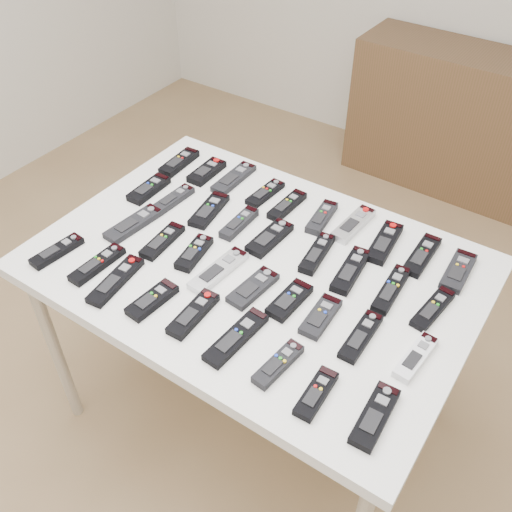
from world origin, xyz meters
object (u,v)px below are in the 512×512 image
Objects in this scene: remote_36 at (375,416)px; remote_16 at (351,270)px; remote_9 at (458,271)px; remote_24 at (289,300)px; remote_3 at (265,193)px; remote_21 at (194,253)px; remote_5 at (322,217)px; remote_25 at (321,316)px; remote_10 at (149,189)px; table at (256,275)px; remote_33 at (236,337)px; remote_8 at (422,255)px; remote_6 at (353,224)px; remote_30 at (116,280)px; remote_7 at (384,242)px; remote_12 at (209,210)px; remote_20 at (162,241)px; remote_35 at (316,393)px; remote_23 at (253,288)px; remote_2 at (234,178)px; remote_13 at (239,223)px; remote_15 at (317,253)px; remote_11 at (173,199)px; remote_28 at (57,251)px; sideboard at (494,133)px; remote_0 at (179,162)px; remote_31 at (152,300)px; remote_29 at (97,264)px; remote_27 at (416,357)px; remote_1 at (207,172)px; remote_26 at (361,336)px; remote_4 at (287,205)px; remote_22 at (219,270)px; remote_34 at (278,364)px; remote_18 at (433,309)px; remote_17 at (391,289)px; remote_19 at (134,224)px; remote_14 at (270,238)px.

remote_16 is at bearing 120.99° from remote_36.
remote_24 is at bearing -134.88° from remote_9.
remote_3 is 1.06× the size of remote_21.
remote_5 is 0.44m from remote_9.
remote_24 is 0.10m from remote_25.
remote_10 is 0.68m from remote_24.
remote_33 is (0.12, -0.27, 0.07)m from table.
remote_8 is at bearing 174.87° from remote_9.
remote_30 is at bearing -121.99° from remote_6.
remote_12 is (-0.53, -0.17, -0.00)m from remote_7.
remote_30 is (0.01, -0.20, 0.00)m from remote_20.
remote_5 is 1.12× the size of remote_35.
remote_23 is (-0.33, -0.39, -0.00)m from remote_8.
remote_7 is 0.92× the size of remote_33.
remote_24 is at bearing 147.64° from remote_36.
remote_9 is at bearing -1.71° from remote_2.
table is 7.78× the size of remote_13.
remote_15 is at bearing -8.05° from remote_12.
remote_7 is 1.26× the size of remote_25.
remote_6 is at bearing 24.16° from remote_11.
remote_7 is at bearing 42.17° from remote_28.
remote_5 reaches higher than sideboard.
remote_0 and remote_31 have the same top height.
remote_10 is at bearing -177.86° from remote_13.
remote_36 is (0.87, -0.01, 0.00)m from remote_29.
remote_23 is at bearing -14.85° from remote_21.
remote_15 is 0.43m from remote_27.
remote_13 is (0.12, -0.00, 0.00)m from remote_12.
remote_26 is (0.78, -0.37, -0.00)m from remote_1.
remote_26 is at bearing 15.86° from remote_29.
remote_4 is 0.42m from remote_24.
remote_4 reaches higher than remote_12.
remote_22 is 1.00× the size of remote_33.
table is 8.33× the size of remote_21.
remote_8 is 1.16× the size of remote_10.
remote_0 reaches higher than remote_34.
sideboard is at bearing 105.47° from remote_18.
remote_2 and remote_12 have the same top height.
remote_13 is at bearing 146.37° from remote_36.
remote_16 is at bearing -15.82° from remote_1.
remote_5 is 0.59m from remote_10.
remote_0 is 1.08× the size of remote_3.
remote_25 is at bearing -122.55° from remote_17.
remote_22 is at bearing -24.60° from remote_10.
remote_22 is at bearing -71.99° from remote_3.
remote_27 is 1.06× the size of remote_31.
remote_5 is 0.82× the size of remote_19.
remote_22 is at bearing -26.93° from remote_11.
sideboard is 1.85m from remote_14.
remote_17 is at bearing 18.33° from remote_19.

